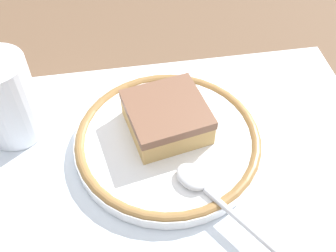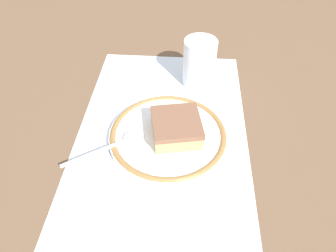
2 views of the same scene
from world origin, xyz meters
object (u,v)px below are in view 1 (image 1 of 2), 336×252
object	(u,v)px
cake_slice	(167,117)
cup	(7,103)
napkin	(279,89)
plate	(168,141)
spoon	(207,190)

from	to	relation	value
cake_slice	cup	world-z (taller)	cup
cake_slice	napkin	size ratio (longest dim) A/B	1.01
plate	cup	bearing A→B (deg)	-17.15
plate	cup	world-z (taller)	cup
plate	spoon	world-z (taller)	spoon
spoon	napkin	world-z (taller)	spoon
cake_slice	spoon	distance (m)	0.10
plate	napkin	distance (m)	0.17
spoon	napkin	xyz separation A→B (m)	(-0.13, -0.14, -0.02)
plate	napkin	bearing A→B (deg)	-156.73
plate	cake_slice	xyz separation A→B (m)	(-0.00, -0.01, 0.02)
cake_slice	spoon	xyz separation A→B (m)	(-0.03, 0.09, -0.01)
cup	napkin	xyz separation A→B (m)	(-0.33, -0.01, -0.04)
cake_slice	spoon	size ratio (longest dim) A/B	0.74
spoon	napkin	bearing A→B (deg)	-131.92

